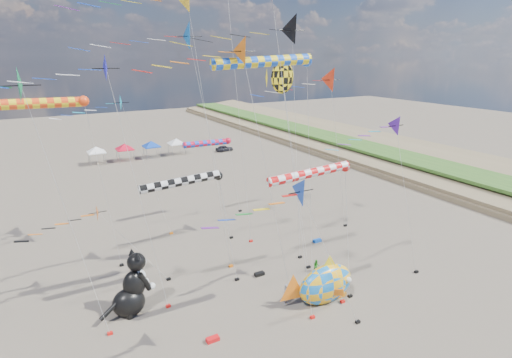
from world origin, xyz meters
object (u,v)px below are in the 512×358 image
Objects in this scene: fish_inflatable at (325,284)px; child_green at (316,266)px; person_adult at (287,294)px; child_blue at (304,292)px; cat_inflatable at (131,283)px; parked_car at (224,148)px.

child_green is at bearing 60.94° from fish_inflatable.
fish_inflatable reaches higher than person_adult.
fish_inflatable is at bearing -80.85° from child_blue.
cat_inflatable is 4.97× the size of child_blue.
cat_inflatable reaches higher than child_blue.
child_green is 4.37m from child_blue.
parked_car is (16.40, 50.56, 0.11)m from child_blue.
person_adult is (10.94, -4.93, -1.67)m from cat_inflatable.
person_adult reaches higher than child_green.
person_adult is at bearing 159.76° from fish_inflatable.
cat_inflatable is 54.17m from parked_car.
fish_inflatable is 53.87m from parked_car.
cat_inflatable is at bearing -155.97° from child_green.
cat_inflatable is 16.32m from child_green.
cat_inflatable reaches higher than child_green.
parked_car is at bearing 67.32° from person_adult.
cat_inflatable is at bearing 152.79° from person_adult.
cat_inflatable is at bearing 120.61° from child_blue.
child_green is (2.16, 3.89, -0.87)m from fish_inflatable.
fish_inflatable reaches higher than child_green.
child_green is (5.13, 2.79, -0.28)m from person_adult.
child_blue is at bearing -36.74° from cat_inflatable.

